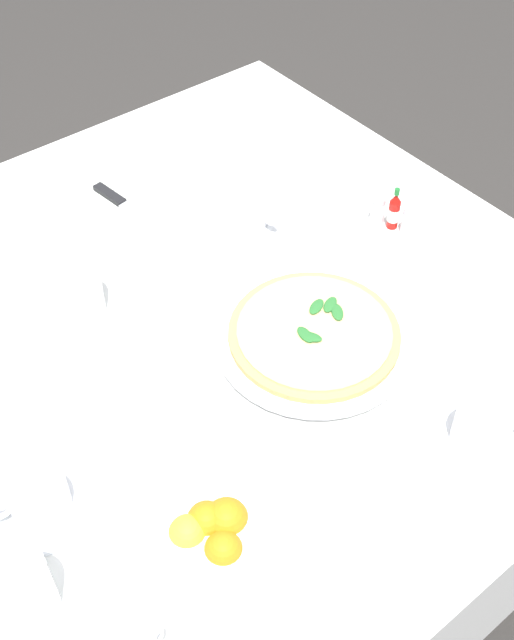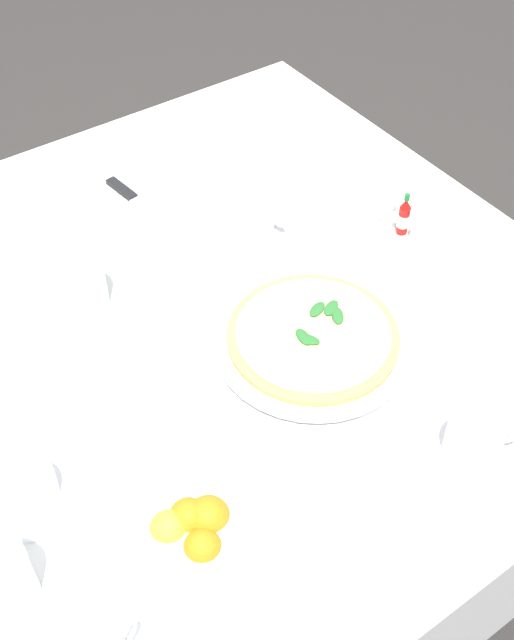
% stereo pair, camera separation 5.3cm
% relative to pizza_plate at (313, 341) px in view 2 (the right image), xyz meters
% --- Properties ---
extents(ground_plane, '(8.00, 8.00, 0.00)m').
position_rel_pizza_plate_xyz_m(ground_plane, '(-0.16, -0.10, -0.76)').
color(ground_plane, '#33302D').
extents(dining_table, '(1.16, 1.16, 0.75)m').
position_rel_pizza_plate_xyz_m(dining_table, '(-0.16, -0.10, -0.14)').
color(dining_table, white).
rests_on(dining_table, ground_plane).
extents(pizza_plate, '(0.30, 0.30, 0.02)m').
position_rel_pizza_plate_xyz_m(pizza_plate, '(0.00, 0.00, 0.00)').
color(pizza_plate, white).
rests_on(pizza_plate, dining_table).
extents(pizza, '(0.26, 0.26, 0.02)m').
position_rel_pizza_plate_xyz_m(pizza, '(-0.00, 0.00, 0.01)').
color(pizza, '#DBAD60').
rests_on(pizza, pizza_plate).
extents(coffee_cup_near_left, '(0.13, 0.13, 0.06)m').
position_rel_pizza_plate_xyz_m(coffee_cup_near_left, '(-0.29, 0.10, 0.02)').
color(coffee_cup_near_left, white).
rests_on(coffee_cup_near_left, dining_table).
extents(coffee_cup_near_right, '(0.13, 0.13, 0.06)m').
position_rel_pizza_plate_xyz_m(coffee_cup_near_right, '(0.00, -0.46, 0.01)').
color(coffee_cup_near_right, white).
rests_on(coffee_cup_near_right, dining_table).
extents(coffee_cup_far_right, '(0.13, 0.13, 0.06)m').
position_rel_pizza_plate_xyz_m(coffee_cup_far_right, '(0.28, 0.05, 0.02)').
color(coffee_cup_far_right, white).
rests_on(coffee_cup_far_right, dining_table).
extents(water_glass_left_edge, '(0.08, 0.08, 0.12)m').
position_rel_pizza_plate_xyz_m(water_glass_left_edge, '(-0.28, -0.24, 0.04)').
color(water_glass_left_edge, white).
rests_on(water_glass_left_edge, dining_table).
extents(water_glass_right_edge, '(0.07, 0.07, 0.10)m').
position_rel_pizza_plate_xyz_m(water_glass_right_edge, '(0.11, -0.54, 0.04)').
color(water_glass_right_edge, white).
rests_on(water_glass_right_edge, dining_table).
extents(napkin_folded, '(0.24, 0.17, 0.02)m').
position_rel_pizza_plate_xyz_m(napkin_folded, '(-0.44, -0.06, -0.00)').
color(napkin_folded, white).
rests_on(napkin_folded, dining_table).
extents(dinner_knife, '(0.20, 0.04, 0.01)m').
position_rel_pizza_plate_xyz_m(dinner_knife, '(-0.44, -0.06, 0.01)').
color(dinner_knife, silver).
rests_on(dinner_knife, napkin_folded).
extents(citrus_bowl, '(0.15, 0.15, 0.06)m').
position_rel_pizza_plate_xyz_m(citrus_bowl, '(0.17, -0.32, 0.02)').
color(citrus_bowl, white).
rests_on(citrus_bowl, dining_table).
extents(hot_sauce_bottle, '(0.02, 0.02, 0.08)m').
position_rel_pizza_plate_xyz_m(hot_sauce_bottle, '(-0.12, 0.29, 0.02)').
color(hot_sauce_bottle, '#B7140F').
rests_on(hot_sauce_bottle, dining_table).
extents(salt_shaker, '(0.03, 0.03, 0.06)m').
position_rel_pizza_plate_xyz_m(salt_shaker, '(-0.10, 0.30, 0.01)').
color(salt_shaker, white).
rests_on(salt_shaker, dining_table).
extents(pepper_shaker, '(0.03, 0.03, 0.06)m').
position_rel_pizza_plate_xyz_m(pepper_shaker, '(-0.15, 0.28, 0.01)').
color(pepper_shaker, white).
rests_on(pepper_shaker, dining_table).
extents(menu_card, '(0.02, 0.09, 0.06)m').
position_rel_pizza_plate_xyz_m(menu_card, '(-0.57, 0.11, 0.02)').
color(menu_card, white).
rests_on(menu_card, dining_table).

